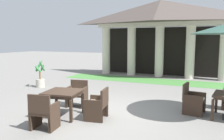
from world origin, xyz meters
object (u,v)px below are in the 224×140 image
(patio_chair_near_foreground_north, at_px, (77,94))
(patio_chair_mid_left_west, at_px, (193,100))
(potted_palm_left_edge, at_px, (40,79))
(patio_table_near_foreground, at_px, (63,94))
(patio_chair_near_foreground_south, at_px, (44,113))
(patio_chair_near_foreground_east, at_px, (98,105))

(patio_chair_near_foreground_north, height_order, patio_chair_mid_left_west, patio_chair_mid_left_west)
(potted_palm_left_edge, bearing_deg, patio_chair_mid_left_west, -10.59)
(patio_table_near_foreground, height_order, potted_palm_left_edge, potted_palm_left_edge)
(potted_palm_left_edge, bearing_deg, patio_table_near_foreground, -41.59)
(patio_table_near_foreground, height_order, patio_chair_mid_left_west, patio_chair_mid_left_west)
(patio_table_near_foreground, distance_m, patio_chair_near_foreground_south, 1.08)
(patio_table_near_foreground, distance_m, patio_chair_near_foreground_north, 1.08)
(patio_chair_near_foreground_north, relative_size, patio_chair_near_foreground_east, 0.98)
(patio_chair_near_foreground_north, bearing_deg, patio_table_near_foreground, 90.00)
(patio_chair_near_foreground_north, height_order, patio_chair_near_foreground_south, patio_chair_near_foreground_south)
(patio_chair_near_foreground_east, height_order, patio_chair_mid_left_west, patio_chair_mid_left_west)
(patio_chair_near_foreground_north, height_order, potted_palm_left_edge, potted_palm_left_edge)
(patio_chair_near_foreground_south, height_order, patio_chair_mid_left_west, patio_chair_near_foreground_south)
(patio_chair_near_foreground_south, height_order, patio_chair_near_foreground_east, patio_chair_near_foreground_south)
(patio_chair_near_foreground_south, bearing_deg, patio_chair_near_foreground_north, 90.00)
(patio_chair_near_foreground_south, relative_size, patio_chair_near_foreground_east, 1.05)
(patio_chair_near_foreground_east, bearing_deg, patio_chair_near_foreground_north, 45.10)
(patio_chair_near_foreground_north, bearing_deg, patio_chair_mid_left_west, -177.46)
(patio_chair_near_foreground_east, xyz_separation_m, patio_chair_mid_left_west, (2.41, 1.62, 0.00))
(patio_chair_near_foreground_east, xyz_separation_m, potted_palm_left_edge, (-4.51, 2.91, -0.00))
(patio_chair_mid_left_west, bearing_deg, potted_palm_left_edge, -93.79)
(patio_table_near_foreground, distance_m, potted_palm_left_edge, 4.64)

